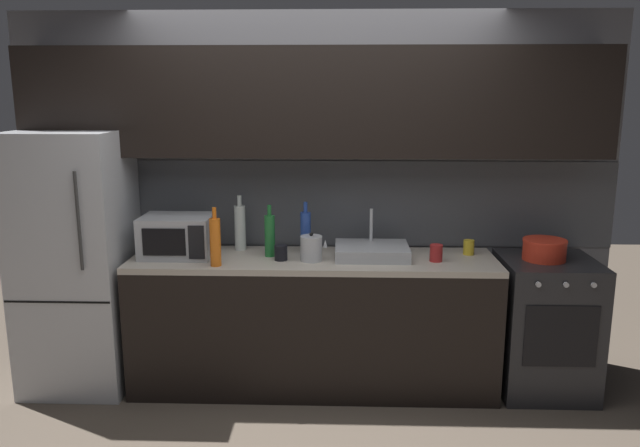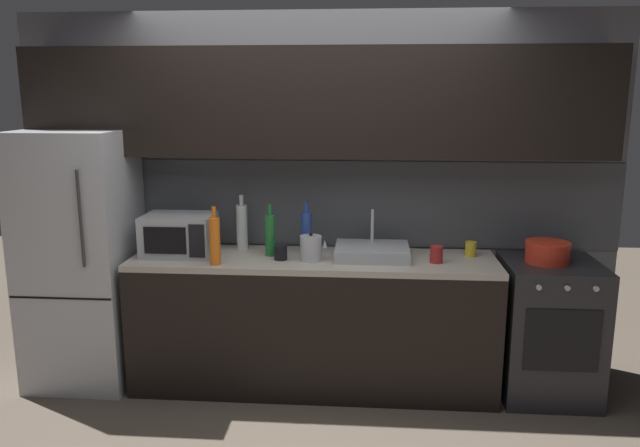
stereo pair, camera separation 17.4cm
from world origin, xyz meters
name	(u,v)px [view 2 (the right image)]	position (x,y,z in m)	size (l,w,h in m)	color
back_wall	(317,154)	(0.00, 1.20, 1.55)	(4.14, 0.44, 2.50)	slate
counter_run	(313,322)	(0.00, 0.90, 0.45)	(2.40, 0.60, 0.90)	black
refrigerator	(82,258)	(-1.58, 0.90, 0.86)	(0.68, 0.69, 1.73)	#B7BABF
oven_range	(548,329)	(1.54, 0.90, 0.45)	(0.60, 0.62, 0.90)	#232326
microwave	(179,235)	(-0.90, 0.92, 1.04)	(0.46, 0.35, 0.27)	#A8AAAF
sink_basin	(372,252)	(0.39, 0.93, 0.94)	(0.48, 0.38, 0.30)	#ADAFB5
kettle	(311,248)	(-0.01, 0.83, 0.98)	(0.17, 0.14, 0.19)	#B7BABF
wine_bottle_orange	(215,240)	(-0.60, 0.69, 1.06)	(0.07, 0.07, 0.37)	orange
wine_bottle_clear	(242,226)	(-0.51, 1.09, 1.06)	(0.08, 0.08, 0.38)	silver
wine_bottle_green	(270,235)	(-0.29, 0.93, 1.04)	(0.07, 0.07, 0.34)	#1E6B2D
wine_bottle_blue	(306,232)	(-0.06, 1.01, 1.05)	(0.07, 0.07, 0.35)	#234299
mug_dark	(281,252)	(-0.21, 0.83, 0.95)	(0.08, 0.08, 0.10)	black
mug_red	(436,254)	(0.79, 0.84, 0.95)	(0.08, 0.08, 0.11)	#A82323
mug_yellow	(471,249)	(1.04, 1.02, 0.95)	(0.07, 0.07, 0.10)	gold
cooking_pot	(547,252)	(1.50, 0.90, 0.97)	(0.28, 0.28, 0.14)	red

